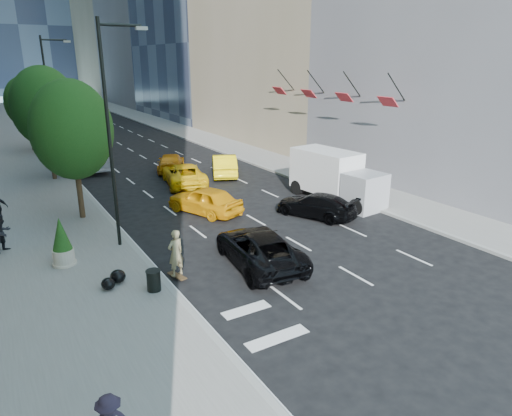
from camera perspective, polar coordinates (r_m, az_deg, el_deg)
ground at (r=21.66m, az=3.16°, el=-5.01°), size 160.00×160.00×0.00m
sidewalk_left at (r=47.24m, az=-27.89°, el=5.76°), size 6.00×120.00×0.15m
sidewalk_right at (r=51.76m, az=-6.41°, el=8.65°), size 4.00×120.00×0.15m
lamp_near at (r=21.19m, az=-17.55°, el=10.01°), size 2.13×0.22×10.00m
lamp_far at (r=38.84m, az=-24.26°, el=12.62°), size 2.13×0.22×10.00m
tree_near at (r=25.99m, az=-22.01°, el=9.02°), size 4.20×4.20×7.46m
tree_mid at (r=35.80m, az=-24.90°, el=11.39°), size 4.50×4.50×7.99m
tree_far at (r=48.75m, az=-26.74°, el=11.70°), size 3.90×3.90×6.92m
traffic_signal at (r=56.80m, az=-26.64°, el=11.97°), size 2.48×0.53×5.20m
facade_flags at (r=34.41m, az=8.88°, el=14.07°), size 1.85×13.30×2.05m
skateboarder at (r=18.65m, az=-9.99°, el=-5.95°), size 0.82×0.64×1.96m
black_sedan_lincoln at (r=19.67m, az=0.41°, el=-5.03°), size 3.27×5.81×1.53m
black_sedan_mercedes at (r=25.85m, az=7.50°, el=0.35°), size 3.58×5.04×1.36m
taxi_a at (r=26.31m, az=-6.42°, el=0.99°), size 3.51×5.04×1.59m
taxi_b at (r=34.99m, az=-4.00°, el=5.41°), size 3.63×5.26×1.64m
taxi_c at (r=32.62m, az=-8.99°, el=4.19°), size 3.66×5.92×1.53m
taxi_d at (r=36.85m, az=-10.58°, el=5.60°), size 3.73×5.19×1.40m
city_bus at (r=41.81m, az=-21.27°, el=7.48°), size 3.45×12.00×3.30m
box_truck at (r=28.85m, az=9.89°, el=3.92°), size 2.90×6.57×3.05m
pedestrian_a at (r=23.57m, az=-29.15°, el=-2.71°), size 1.10×1.08×1.79m
trash_can at (r=17.83m, az=-12.66°, el=-8.87°), size 0.52×0.52×0.78m
planter_shrub at (r=20.88m, az=-23.10°, el=-3.99°), size 0.88×0.88×2.12m
garbage_bags at (r=18.68m, az=-17.32°, el=-8.49°), size 1.03×1.00×0.51m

